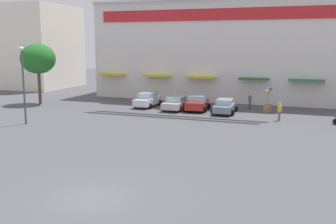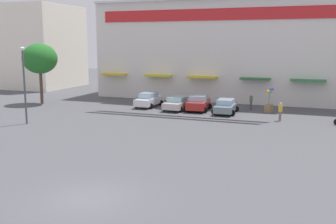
{
  "view_description": "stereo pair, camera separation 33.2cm",
  "coord_description": "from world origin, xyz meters",
  "px_view_note": "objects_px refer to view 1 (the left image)",
  "views": [
    {
      "loc": [
        9.07,
        -14.83,
        6.99
      ],
      "look_at": [
        -1.61,
        14.49,
        1.47
      ],
      "focal_mm": 42.65,
      "sensor_mm": 36.0,
      "label": 1
    },
    {
      "loc": [
        9.38,
        -14.72,
        6.99
      ],
      "look_at": [
        -1.61,
        14.49,
        1.47
      ],
      "focal_mm": 42.65,
      "sensor_mm": 36.0,
      "label": 2
    }
  ],
  "objects_px": {
    "pedestrian_0": "(250,100)",
    "balloon_vendor_cart": "(268,102)",
    "parked_car_1": "(176,103)",
    "plaza_tree_0": "(38,59)",
    "parked_car_0": "(148,100)",
    "parked_car_2": "(197,103)",
    "parked_car_3": "(225,106)",
    "streetlamp_near": "(23,79)",
    "pedestrian_1": "(280,110)"
  },
  "relations": [
    {
      "from": "parked_car_3",
      "to": "parked_car_0",
      "type": "bearing_deg",
      "value": 172.21
    },
    {
      "from": "plaza_tree_0",
      "to": "parked_car_3",
      "type": "xyz_separation_m",
      "value": [
        21.05,
        1.09,
        -4.37
      ]
    },
    {
      "from": "parked_car_2",
      "to": "streetlamp_near",
      "type": "height_order",
      "value": "streetlamp_near"
    },
    {
      "from": "parked_car_3",
      "to": "pedestrian_0",
      "type": "xyz_separation_m",
      "value": [
        2.0,
        3.04,
        0.25
      ]
    },
    {
      "from": "parked_car_1",
      "to": "parked_car_2",
      "type": "xyz_separation_m",
      "value": [
        2.16,
        0.39,
        0.08
      ]
    },
    {
      "from": "parked_car_2",
      "to": "streetlamp_near",
      "type": "bearing_deg",
      "value": -135.97
    },
    {
      "from": "plaza_tree_0",
      "to": "parked_car_2",
      "type": "height_order",
      "value": "plaza_tree_0"
    },
    {
      "from": "pedestrian_0",
      "to": "plaza_tree_0",
      "type": "bearing_deg",
      "value": -169.84
    },
    {
      "from": "parked_car_0",
      "to": "parked_car_1",
      "type": "height_order",
      "value": "parked_car_0"
    },
    {
      "from": "streetlamp_near",
      "to": "pedestrian_0",
      "type": "bearing_deg",
      "value": 39.49
    },
    {
      "from": "parked_car_1",
      "to": "pedestrian_1",
      "type": "bearing_deg",
      "value": -12.17
    },
    {
      "from": "parked_car_3",
      "to": "balloon_vendor_cart",
      "type": "bearing_deg",
      "value": 30.05
    },
    {
      "from": "pedestrian_1",
      "to": "parked_car_1",
      "type": "bearing_deg",
      "value": 167.83
    },
    {
      "from": "plaza_tree_0",
      "to": "parked_car_0",
      "type": "height_order",
      "value": "plaza_tree_0"
    },
    {
      "from": "plaza_tree_0",
      "to": "parked_car_3",
      "type": "height_order",
      "value": "plaza_tree_0"
    },
    {
      "from": "plaza_tree_0",
      "to": "pedestrian_0",
      "type": "height_order",
      "value": "plaza_tree_0"
    },
    {
      "from": "plaza_tree_0",
      "to": "balloon_vendor_cart",
      "type": "xyz_separation_m",
      "value": [
        24.93,
        3.33,
        -4.04
      ]
    },
    {
      "from": "balloon_vendor_cart",
      "to": "parked_car_1",
      "type": "bearing_deg",
      "value": -167.62
    },
    {
      "from": "parked_car_3",
      "to": "streetlamp_near",
      "type": "height_order",
      "value": "streetlamp_near"
    },
    {
      "from": "streetlamp_near",
      "to": "balloon_vendor_cart",
      "type": "bearing_deg",
      "value": 34.97
    },
    {
      "from": "parked_car_1",
      "to": "parked_car_3",
      "type": "xyz_separation_m",
      "value": [
        5.15,
        -0.26,
        0.01
      ]
    },
    {
      "from": "streetlamp_near",
      "to": "pedestrian_1",
      "type": "bearing_deg",
      "value": 23.7
    },
    {
      "from": "streetlamp_near",
      "to": "parked_car_1",
      "type": "bearing_deg",
      "value": 48.74
    },
    {
      "from": "parked_car_0",
      "to": "parked_car_1",
      "type": "distance_m",
      "value": 3.71
    },
    {
      "from": "pedestrian_1",
      "to": "parked_car_0",
      "type": "bearing_deg",
      "value": 167.21
    },
    {
      "from": "parked_car_0",
      "to": "streetlamp_near",
      "type": "distance_m",
      "value": 13.99
    },
    {
      "from": "plaza_tree_0",
      "to": "pedestrian_0",
      "type": "xyz_separation_m",
      "value": [
        23.05,
        4.13,
        -4.12
      ]
    },
    {
      "from": "parked_car_2",
      "to": "pedestrian_0",
      "type": "relative_size",
      "value": 2.37
    },
    {
      "from": "plaza_tree_0",
      "to": "balloon_vendor_cart",
      "type": "relative_size",
      "value": 2.74
    },
    {
      "from": "plaza_tree_0",
      "to": "pedestrian_0",
      "type": "relative_size",
      "value": 4.06
    },
    {
      "from": "parked_car_1",
      "to": "pedestrian_1",
      "type": "xyz_separation_m",
      "value": [
        10.52,
        -2.27,
        0.24
      ]
    },
    {
      "from": "parked_car_0",
      "to": "parked_car_1",
      "type": "relative_size",
      "value": 1.07
    },
    {
      "from": "pedestrian_1",
      "to": "streetlamp_near",
      "type": "relative_size",
      "value": 0.26
    },
    {
      "from": "parked_car_0",
      "to": "streetlamp_near",
      "type": "height_order",
      "value": "streetlamp_near"
    },
    {
      "from": "parked_car_1",
      "to": "streetlamp_near",
      "type": "distance_m",
      "value": 15.23
    },
    {
      "from": "pedestrian_0",
      "to": "balloon_vendor_cart",
      "type": "distance_m",
      "value": 2.04
    },
    {
      "from": "parked_car_0",
      "to": "pedestrian_1",
      "type": "distance_m",
      "value": 14.47
    },
    {
      "from": "streetlamp_near",
      "to": "parked_car_0",
      "type": "bearing_deg",
      "value": 62.78
    },
    {
      "from": "pedestrian_0",
      "to": "balloon_vendor_cart",
      "type": "bearing_deg",
      "value": -23.11
    },
    {
      "from": "parked_car_2",
      "to": "plaza_tree_0",
      "type": "bearing_deg",
      "value": -174.51
    },
    {
      "from": "balloon_vendor_cart",
      "to": "parked_car_0",
      "type": "bearing_deg",
      "value": -175.25
    },
    {
      "from": "streetlamp_near",
      "to": "parked_car_2",
      "type": "bearing_deg",
      "value": 44.03
    },
    {
      "from": "plaza_tree_0",
      "to": "parked_car_0",
      "type": "bearing_deg",
      "value": 10.49
    },
    {
      "from": "pedestrian_0",
      "to": "streetlamp_near",
      "type": "height_order",
      "value": "streetlamp_near"
    },
    {
      "from": "parked_car_0",
      "to": "pedestrian_0",
      "type": "height_order",
      "value": "pedestrian_0"
    },
    {
      "from": "parked_car_2",
      "to": "parked_car_1",
      "type": "bearing_deg",
      "value": -169.76
    },
    {
      "from": "pedestrian_1",
      "to": "plaza_tree_0",
      "type": "bearing_deg",
      "value": 178.0
    },
    {
      "from": "parked_car_1",
      "to": "balloon_vendor_cart",
      "type": "height_order",
      "value": "balloon_vendor_cart"
    },
    {
      "from": "plaza_tree_0",
      "to": "parked_car_1",
      "type": "distance_m",
      "value": 16.55
    },
    {
      "from": "parked_car_2",
      "to": "parked_car_3",
      "type": "xyz_separation_m",
      "value": [
        2.98,
        -0.65,
        -0.07
      ]
    }
  ]
}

